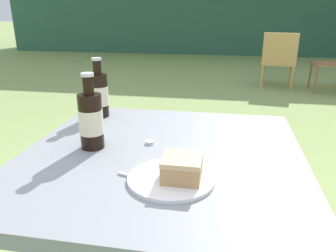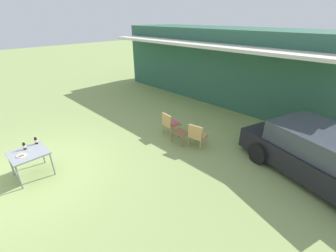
% 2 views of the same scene
% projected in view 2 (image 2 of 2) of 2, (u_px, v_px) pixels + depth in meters
% --- Properties ---
extents(ground_plane, '(60.00, 60.00, 0.00)m').
position_uv_depth(ground_plane, '(35.00, 174.00, 6.11)').
color(ground_plane, '#8CA35B').
extents(cabin_building, '(11.63, 4.52, 3.38)m').
position_uv_depth(cabin_building, '(229.00, 64.00, 11.39)').
color(cabin_building, '#2D5B47').
rests_on(cabin_building, ground_plane).
extents(parked_car, '(4.63, 3.02, 1.31)m').
position_uv_depth(parked_car, '(325.00, 157.00, 5.74)').
color(parked_car, black).
rests_on(parked_car, ground_plane).
extents(wicker_chair_cushioned, '(0.54, 0.56, 0.81)m').
position_uv_depth(wicker_chair_cushioned, '(170.00, 123.00, 8.03)').
color(wicker_chair_cushioned, tan).
rests_on(wicker_chair_cushioned, ground_plane).
extents(wicker_chair_plain, '(0.56, 0.58, 0.81)m').
position_uv_depth(wicker_chair_plain, '(197.00, 134.00, 7.23)').
color(wicker_chair_plain, tan).
rests_on(wicker_chair_plain, ground_plane).
extents(garden_side_table, '(0.53, 0.40, 0.42)m').
position_uv_depth(garden_side_table, '(181.00, 133.00, 7.48)').
color(garden_side_table, brown).
rests_on(garden_side_table, ground_plane).
extents(patio_table, '(0.84, 0.87, 0.71)m').
position_uv_depth(patio_table, '(29.00, 155.00, 5.82)').
color(patio_table, gray).
rests_on(patio_table, ground_plane).
extents(cake_on_plate, '(0.22, 0.22, 0.07)m').
position_uv_depth(cake_on_plate, '(21.00, 155.00, 5.63)').
color(cake_on_plate, white).
rests_on(cake_on_plate, patio_table).
extents(cola_bottle_near, '(0.07, 0.07, 0.24)m').
position_uv_depth(cola_bottle_near, '(24.00, 146.00, 5.90)').
color(cola_bottle_near, black).
rests_on(cola_bottle_near, patio_table).
extents(cola_bottle_far, '(0.07, 0.07, 0.24)m').
position_uv_depth(cola_bottle_far, '(36.00, 141.00, 6.15)').
color(cola_bottle_far, black).
rests_on(cola_bottle_far, patio_table).
extents(fork, '(0.18, 0.07, 0.01)m').
position_uv_depth(fork, '(20.00, 155.00, 5.67)').
color(fork, silver).
rests_on(fork, patio_table).
extents(loose_bottle_cap, '(0.03, 0.03, 0.01)m').
position_uv_depth(loose_bottle_cap, '(30.00, 151.00, 5.86)').
color(loose_bottle_cap, silver).
rests_on(loose_bottle_cap, patio_table).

